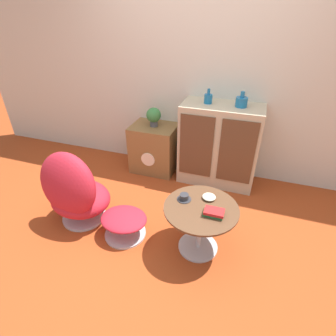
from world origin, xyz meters
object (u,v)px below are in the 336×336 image
at_px(coffee_table, 200,220).
at_px(vase_inner_left, 242,102).
at_px(teacup, 184,197).
at_px(vase_leftmost, 208,98).
at_px(book_stack, 214,212).
at_px(bowl, 209,197).
at_px(tv_console, 154,148).
at_px(sideboard, 219,145).
at_px(egg_chair, 74,192).
at_px(ottoman, 124,221).
at_px(potted_plant, 154,116).

relative_size(coffee_table, vase_inner_left, 3.86).
bearing_deg(vase_inner_left, teacup, -105.10).
distance_m(vase_leftmost, vase_inner_left, 0.36).
bearing_deg(teacup, book_stack, -22.17).
distance_m(coffee_table, bowl, 0.21).
relative_size(vase_leftmost, vase_inner_left, 1.00).
distance_m(tv_console, coffee_table, 1.47).
distance_m(sideboard, bowl, 1.04).
xyz_separation_m(coffee_table, vase_leftmost, (-0.22, 1.18, 0.70)).
bearing_deg(coffee_table, tv_console, 126.96).
relative_size(sideboard, book_stack, 5.88).
height_order(tv_console, coffee_table, tv_console).
xyz_separation_m(sideboard, egg_chair, (-1.19, -1.22, -0.12)).
distance_m(vase_leftmost, bowl, 1.20).
bearing_deg(sideboard, coffee_table, -87.54).
distance_m(sideboard, teacup, 1.12).
bearing_deg(vase_inner_left, coffee_table, -96.66).
distance_m(ottoman, teacup, 0.66).
distance_m(teacup, bowl, 0.22).
bearing_deg(tv_console, bowl, -48.39).
bearing_deg(ottoman, bowl, 15.34).
height_order(ottoman, coffee_table, coffee_table).
xyz_separation_m(vase_inner_left, bowl, (-0.10, -1.04, -0.54)).
relative_size(ottoman, bowl, 3.78).
relative_size(vase_inner_left, teacup, 1.32).
bearing_deg(egg_chair, coffee_table, 2.10).
height_order(tv_console, teacup, tv_console).
bearing_deg(tv_console, sideboard, 0.02).
bearing_deg(ottoman, teacup, 12.81).
bearing_deg(ottoman, vase_inner_left, 55.68).
height_order(egg_chair, vase_inner_left, vase_inner_left).
xyz_separation_m(book_stack, bowl, (-0.08, 0.19, -0.01)).
bearing_deg(teacup, tv_console, 122.74).
bearing_deg(tv_console, book_stack, -51.00).
bearing_deg(book_stack, bowl, 111.42).
distance_m(ottoman, bowl, 0.85).
distance_m(potted_plant, book_stack, 1.60).
relative_size(coffee_table, book_stack, 3.79).
distance_m(vase_leftmost, book_stack, 1.39).
height_order(ottoman, book_stack, book_stack).
bearing_deg(coffee_table, ottoman, -174.57).
height_order(vase_leftmost, potted_plant, vase_leftmost).
distance_m(egg_chair, vase_inner_left, 1.96).
bearing_deg(egg_chair, teacup, 5.43).
bearing_deg(teacup, vase_leftmost, 93.01).
bearing_deg(book_stack, tv_console, 129.00).
distance_m(ottoman, book_stack, 0.89).
height_order(ottoman, potted_plant, potted_plant).
relative_size(book_stack, bowl, 1.41).
relative_size(ottoman, book_stack, 2.68).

